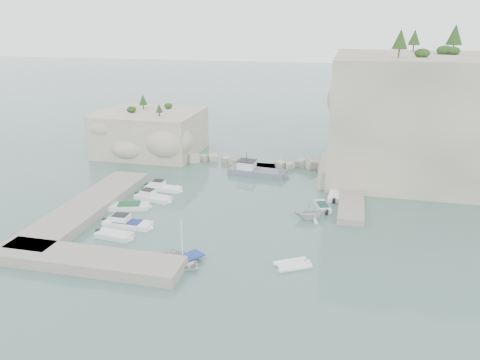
% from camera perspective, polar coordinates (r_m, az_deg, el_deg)
% --- Properties ---
extents(ground, '(400.00, 400.00, 0.00)m').
position_cam_1_polar(ground, '(53.01, -1.51, -5.15)').
color(ground, '#4B7068').
rests_on(ground, ground).
extents(cliff_east, '(26.00, 22.00, 17.00)m').
position_cam_1_polar(cliff_east, '(71.67, 21.72, 7.12)').
color(cliff_east, beige).
rests_on(cliff_east, ground).
extents(cliff_terrace, '(8.00, 10.00, 2.50)m').
position_cam_1_polar(cliff_terrace, '(67.84, 13.15, 1.01)').
color(cliff_terrace, beige).
rests_on(cliff_terrace, ground).
extents(outcrop_west, '(16.00, 14.00, 7.00)m').
position_cam_1_polar(outcrop_west, '(80.79, -10.79, 5.74)').
color(outcrop_west, beige).
rests_on(outcrop_west, ground).
extents(quay_west, '(5.00, 24.00, 1.10)m').
position_cam_1_polar(quay_west, '(58.39, -18.15, -3.20)').
color(quay_west, '#9E9689').
rests_on(quay_west, ground).
extents(quay_south, '(18.00, 4.00, 1.10)m').
position_cam_1_polar(quay_south, '(46.12, -17.94, -9.33)').
color(quay_south, '#9E9689').
rests_on(quay_south, ground).
extents(ledge_east, '(3.00, 16.00, 0.80)m').
position_cam_1_polar(ledge_east, '(60.57, 13.43, -2.09)').
color(ledge_east, '#9E9689').
rests_on(ledge_east, ground).
extents(breakwater, '(28.00, 3.00, 1.40)m').
position_cam_1_polar(breakwater, '(73.09, 2.15, 2.37)').
color(breakwater, beige).
rests_on(breakwater, ground).
extents(motorboat_a, '(5.41, 1.89, 1.40)m').
position_cam_1_polar(motorboat_a, '(63.36, -9.31, -1.23)').
color(motorboat_a, white).
rests_on(motorboat_a, ground).
extents(motorboat_b, '(5.42, 2.65, 1.40)m').
position_cam_1_polar(motorboat_b, '(60.26, -10.54, -2.39)').
color(motorboat_b, white).
rests_on(motorboat_b, ground).
extents(motorboat_c, '(5.51, 3.33, 0.70)m').
position_cam_1_polar(motorboat_c, '(58.20, -13.33, -3.39)').
color(motorboat_c, white).
rests_on(motorboat_c, ground).
extents(motorboat_d, '(6.03, 1.94, 1.40)m').
position_cam_1_polar(motorboat_d, '(53.45, -13.52, -5.50)').
color(motorboat_d, white).
rests_on(motorboat_d, ground).
extents(motorboat_e, '(4.38, 2.15, 0.70)m').
position_cam_1_polar(motorboat_e, '(51.16, -15.04, -6.79)').
color(motorboat_e, silver).
rests_on(motorboat_e, ground).
extents(rowboat, '(5.63, 5.29, 0.95)m').
position_cam_1_polar(rowboat, '(44.84, -6.96, -10.11)').
color(rowboat, white).
rests_on(rowboat, ground).
extents(inflatable_dinghy, '(3.93, 3.29, 0.44)m').
position_cam_1_polar(inflatable_dinghy, '(44.37, 6.39, -10.43)').
color(inflatable_dinghy, white).
rests_on(inflatable_dinghy, ground).
extents(tender_east_a, '(4.72, 4.45, 1.97)m').
position_cam_1_polar(tender_east_a, '(54.44, 8.57, -4.69)').
color(tender_east_a, silver).
rests_on(tender_east_a, ground).
extents(tender_east_b, '(2.56, 4.19, 0.70)m').
position_cam_1_polar(tender_east_b, '(57.40, 10.00, -3.48)').
color(tender_east_b, silver).
rests_on(tender_east_b, ground).
extents(tender_east_c, '(1.81, 5.11, 0.70)m').
position_cam_1_polar(tender_east_c, '(61.60, 11.55, -1.98)').
color(tender_east_c, white).
rests_on(tender_east_c, ground).
extents(tender_east_d, '(4.97, 3.39, 1.80)m').
position_cam_1_polar(tender_east_d, '(65.68, 11.34, -0.62)').
color(tender_east_d, silver).
rests_on(tender_east_d, ground).
extents(work_boat, '(9.45, 3.72, 2.20)m').
position_cam_1_polar(work_boat, '(68.54, 2.13, 0.61)').
color(work_boat, slate).
rests_on(work_boat, ground).
extents(rowboat_mast, '(0.10, 0.10, 4.20)m').
position_cam_1_polar(rowboat_mast, '(43.65, -7.09, -7.16)').
color(rowboat_mast, white).
rests_on(rowboat_mast, rowboat).
extents(vegetation, '(53.48, 13.88, 13.40)m').
position_cam_1_polar(vegetation, '(71.34, 18.29, 15.13)').
color(vegetation, '#1E4219').
rests_on(vegetation, ground).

